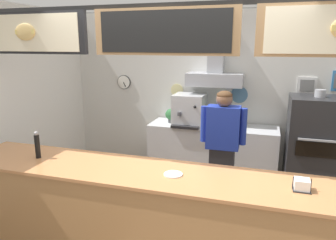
% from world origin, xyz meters
% --- Properties ---
extents(back_wall_assembly, '(4.77, 2.48, 2.71)m').
position_xyz_m(back_wall_assembly, '(0.01, 2.13, 1.44)').
color(back_wall_assembly, gray).
rests_on(back_wall_assembly, ground_plane).
extents(service_counter, '(4.17, 0.73, 1.02)m').
position_xyz_m(service_counter, '(0.00, -0.28, 0.51)').
color(service_counter, '#B77F4C').
rests_on(service_counter, ground_plane).
extents(back_prep_counter, '(1.98, 0.60, 0.94)m').
position_xyz_m(back_prep_counter, '(0.17, 1.89, 0.46)').
color(back_prep_counter, silver).
rests_on(back_prep_counter, ground_plane).
extents(pizza_oven, '(0.73, 0.69, 1.59)m').
position_xyz_m(pizza_oven, '(1.61, 1.67, 0.75)').
color(pizza_oven, '#232326').
rests_on(pizza_oven, ground_plane).
extents(shop_worker, '(0.56, 0.23, 1.63)m').
position_xyz_m(shop_worker, '(0.45, 0.92, 0.88)').
color(shop_worker, '#232328').
rests_on(shop_worker, ground_plane).
extents(espresso_machine, '(0.47, 0.54, 0.48)m').
position_xyz_m(espresso_machine, '(-0.21, 1.86, 1.17)').
color(espresso_machine, silver).
rests_on(espresso_machine, back_prep_counter).
extents(potted_oregano, '(0.18, 0.18, 0.23)m').
position_xyz_m(potted_oregano, '(0.47, 1.86, 1.06)').
color(potted_oregano, beige).
rests_on(potted_oregano, back_prep_counter).
extents(potted_rosemary, '(0.23, 0.23, 0.26)m').
position_xyz_m(potted_rosemary, '(0.19, 1.92, 1.08)').
color(potted_rosemary, '#4C4C51').
rests_on(potted_rosemary, back_prep_counter).
extents(potted_basil, '(0.21, 0.21, 0.23)m').
position_xyz_m(potted_basil, '(-0.51, 1.90, 1.06)').
color(potted_basil, '#4C4C51').
rests_on(potted_basil, back_prep_counter).
extents(pepper_grinder, '(0.05, 0.05, 0.29)m').
position_xyz_m(pepper_grinder, '(-1.32, -0.28, 1.16)').
color(pepper_grinder, black).
rests_on(pepper_grinder, service_counter).
extents(condiment_plate, '(0.17, 0.17, 0.01)m').
position_xyz_m(condiment_plate, '(0.16, -0.30, 1.02)').
color(condiment_plate, white).
rests_on(condiment_plate, service_counter).
extents(napkin_holder, '(0.15, 0.14, 0.11)m').
position_xyz_m(napkin_holder, '(1.25, -0.28, 1.06)').
color(napkin_holder, '#262628').
rests_on(napkin_holder, service_counter).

